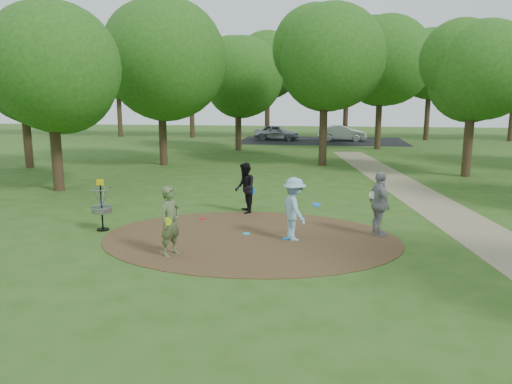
# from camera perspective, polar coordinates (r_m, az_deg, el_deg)

# --- Properties ---
(ground) EXTENTS (100.00, 100.00, 0.00)m
(ground) POSITION_cam_1_polar(r_m,az_deg,el_deg) (14.10, -0.64, -5.33)
(ground) COLOR #2D5119
(ground) RESTS_ON ground
(dirt_clearing) EXTENTS (8.40, 8.40, 0.02)m
(dirt_clearing) POSITION_cam_1_polar(r_m,az_deg,el_deg) (14.10, -0.64, -5.29)
(dirt_clearing) COLOR #47301C
(dirt_clearing) RESTS_ON ground
(footpath) EXTENTS (7.55, 39.89, 0.01)m
(footpath) POSITION_cam_1_polar(r_m,az_deg,el_deg) (16.55, 23.37, -3.75)
(footpath) COLOR #8C7A5B
(footpath) RESTS_ON ground
(parking_lot) EXTENTS (14.00, 8.00, 0.01)m
(parking_lot) POSITION_cam_1_polar(r_m,az_deg,el_deg) (43.57, 7.58, 5.81)
(parking_lot) COLOR black
(parking_lot) RESTS_ON ground
(player_observer_with_disc) EXTENTS (0.66, 0.76, 1.77)m
(player_observer_with_disc) POSITION_cam_1_polar(r_m,az_deg,el_deg) (12.62, -9.77, -3.32)
(player_observer_with_disc) COLOR #54673B
(player_observer_with_disc) RESTS_ON ground
(player_throwing_with_disc) EXTENTS (1.30, 1.31, 1.76)m
(player_throwing_with_disc) POSITION_cam_1_polar(r_m,az_deg,el_deg) (13.78, 4.39, -1.96)
(player_throwing_with_disc) COLOR #91BED8
(player_throwing_with_disc) RESTS_ON ground
(player_walking_with_disc) EXTENTS (0.84, 0.98, 1.73)m
(player_walking_with_disc) POSITION_cam_1_polar(r_m,az_deg,el_deg) (16.89, -1.28, 0.45)
(player_walking_with_disc) COLOR black
(player_walking_with_disc) RESTS_ON ground
(player_waiting_with_disc) EXTENTS (0.80, 1.19, 1.87)m
(player_waiting_with_disc) POSITION_cam_1_polar(r_m,az_deg,el_deg) (14.54, 13.94, -1.34)
(player_waiting_with_disc) COLOR gray
(player_waiting_with_disc) RESTS_ON ground
(disc_ground_cyan) EXTENTS (0.22, 0.22, 0.02)m
(disc_ground_cyan) POSITION_cam_1_polar(r_m,az_deg,el_deg) (14.47, -1.11, -4.78)
(disc_ground_cyan) COLOR #1ACDD5
(disc_ground_cyan) RESTS_ON dirt_clearing
(disc_ground_blue) EXTENTS (0.22, 0.22, 0.02)m
(disc_ground_blue) POSITION_cam_1_polar(r_m,az_deg,el_deg) (14.01, 3.41, -5.34)
(disc_ground_blue) COLOR #0D82DE
(disc_ground_blue) RESTS_ON dirt_clearing
(disc_ground_red) EXTENTS (0.22, 0.22, 0.02)m
(disc_ground_red) POSITION_cam_1_polar(r_m,az_deg,el_deg) (16.27, -6.15, -3.04)
(disc_ground_red) COLOR red
(disc_ground_red) RESTS_ON dirt_clearing
(car_left) EXTENTS (4.06, 2.05, 1.33)m
(car_left) POSITION_cam_1_polar(r_m,az_deg,el_deg) (44.04, 2.39, 6.82)
(car_left) COLOR #A0A2A7
(car_left) RESTS_ON ground
(car_right) EXTENTS (4.11, 1.60, 1.33)m
(car_right) POSITION_cam_1_polar(r_m,az_deg,el_deg) (43.70, 9.79, 6.64)
(car_right) COLOR #A4A8AB
(car_right) RESTS_ON ground
(disc_golf_basket) EXTENTS (0.63, 0.63, 1.54)m
(disc_golf_basket) POSITION_cam_1_polar(r_m,az_deg,el_deg) (15.43, -17.26, -1.04)
(disc_golf_basket) COLOR black
(disc_golf_basket) RESTS_ON ground
(tree_ring) EXTENTS (37.12, 45.76, 9.27)m
(tree_ring) POSITION_cam_1_polar(r_m,az_deg,el_deg) (23.73, 8.23, 14.10)
(tree_ring) COLOR #332316
(tree_ring) RESTS_ON ground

